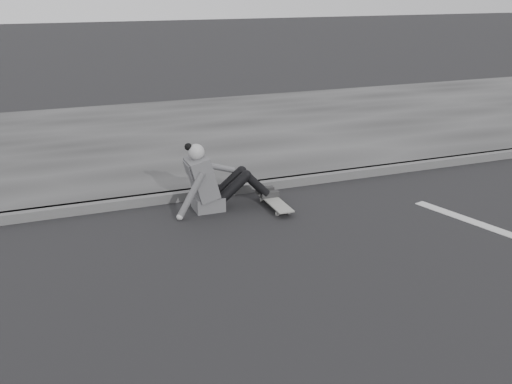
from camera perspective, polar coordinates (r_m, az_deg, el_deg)
ground at (r=5.72m, az=9.77°, el=-8.06°), size 80.00×80.00×0.00m
curb at (r=7.82m, az=0.31°, el=0.64°), size 24.00×0.16×0.12m
sidewalk at (r=10.57m, az=-5.64°, el=5.77°), size 24.00×6.00×0.12m
skateboard at (r=7.20m, az=1.88°, el=-1.04°), size 0.20×0.78×0.09m
seated_woman at (r=7.09m, az=-4.36°, el=1.05°), size 1.38×0.46×0.88m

